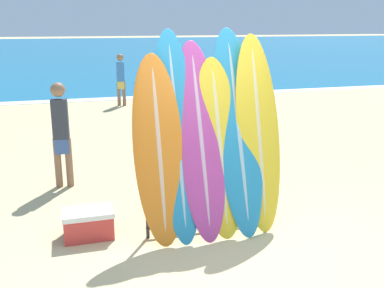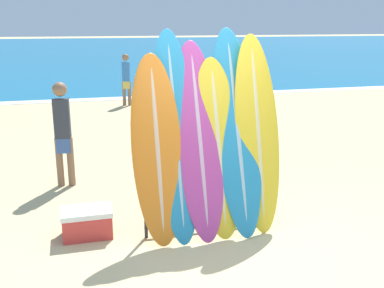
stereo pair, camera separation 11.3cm
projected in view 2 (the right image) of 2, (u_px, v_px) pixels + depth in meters
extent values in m
plane|color=tan|center=(236.00, 254.00, 4.77)|extent=(160.00, 160.00, 0.00)
cube|color=#146693|center=(87.00, 49.00, 42.27)|extent=(120.00, 60.00, 0.00)
cube|color=white|center=(123.00, 98.00, 14.58)|extent=(120.00, 0.60, 0.01)
cylinder|color=#28282D|center=(145.00, 204.00, 5.04)|extent=(0.04, 0.04, 0.83)
cylinder|color=#28282D|center=(270.00, 191.00, 5.42)|extent=(0.04, 0.04, 0.83)
cylinder|color=#28282D|center=(210.00, 165.00, 5.13)|extent=(1.55, 0.04, 0.04)
cylinder|color=#28282D|center=(209.00, 221.00, 5.31)|extent=(1.55, 0.04, 0.04)
ellipsoid|color=orange|center=(157.00, 149.00, 4.95)|extent=(0.57, 0.71, 2.07)
ellipsoid|color=beige|center=(157.00, 149.00, 4.95)|extent=(0.10, 0.70, 1.99)
ellipsoid|color=teal|center=(176.00, 135.00, 5.03)|extent=(0.50, 0.87, 2.33)
ellipsoid|color=#98BACC|center=(176.00, 135.00, 5.03)|extent=(0.09, 0.85, 2.24)
ellipsoid|color=#B23D8E|center=(199.00, 140.00, 5.08)|extent=(0.55, 0.90, 2.20)
ellipsoid|color=#CAA1BE|center=(199.00, 140.00, 5.08)|extent=(0.10, 0.87, 2.12)
ellipsoid|color=yellow|center=(219.00, 147.00, 5.13)|extent=(0.56, 0.73, 2.01)
ellipsoid|color=beige|center=(219.00, 147.00, 5.13)|extent=(0.10, 0.71, 1.93)
ellipsoid|color=teal|center=(237.00, 130.00, 5.21)|extent=(0.55, 0.97, 2.34)
ellipsoid|color=#98BACC|center=(237.00, 130.00, 5.21)|extent=(0.10, 0.95, 2.26)
ellipsoid|color=yellow|center=(257.00, 133.00, 5.24)|extent=(0.53, 0.71, 2.27)
ellipsoid|color=beige|center=(257.00, 133.00, 5.24)|extent=(0.10, 0.69, 2.18)
cylinder|color=#846047|center=(124.00, 93.00, 13.27)|extent=(0.10, 0.10, 0.72)
cylinder|color=#846047|center=(129.00, 93.00, 13.27)|extent=(0.10, 0.10, 0.72)
cube|color=gold|center=(126.00, 85.00, 13.20)|extent=(0.23, 0.17, 0.21)
cube|color=#3370BC|center=(126.00, 72.00, 13.10)|extent=(0.25, 0.19, 0.56)
sphere|color=#846047|center=(125.00, 57.00, 12.99)|extent=(0.20, 0.20, 0.20)
cylinder|color=#846047|center=(60.00, 162.00, 6.69)|extent=(0.10, 0.10, 0.74)
cylinder|color=#846047|center=(71.00, 162.00, 6.71)|extent=(0.10, 0.10, 0.74)
cube|color=#385693|center=(64.00, 145.00, 6.63)|extent=(0.22, 0.15, 0.22)
cube|color=#2D333D|center=(62.00, 119.00, 6.53)|extent=(0.24, 0.17, 0.58)
sphere|color=#846047|center=(60.00, 89.00, 6.42)|extent=(0.21, 0.21, 0.21)
cube|color=red|center=(87.00, 225.00, 5.15)|extent=(0.55, 0.35, 0.27)
cube|color=white|center=(86.00, 212.00, 5.11)|extent=(0.57, 0.37, 0.06)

